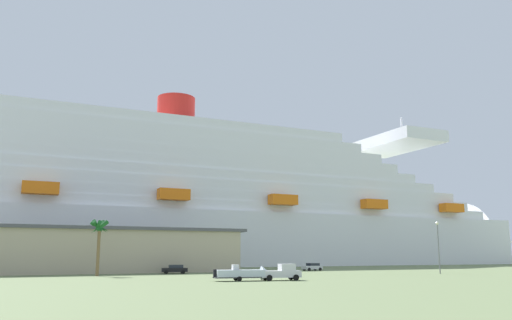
% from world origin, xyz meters
% --- Properties ---
extents(ground_plane, '(600.00, 600.00, 0.00)m').
position_xyz_m(ground_plane, '(0.00, 30.00, 0.00)').
color(ground_plane, '#66754C').
extents(cruise_ship, '(216.95, 46.84, 58.13)m').
position_xyz_m(cruise_ship, '(22.96, 65.84, 16.28)').
color(cruise_ship, white).
rests_on(cruise_ship, ground_plane).
extents(terminal_building, '(65.83, 29.72, 8.49)m').
position_xyz_m(terminal_building, '(-29.01, 25.52, 4.27)').
color(terminal_building, '#B7A88C').
rests_on(terminal_building, ground_plane).
extents(pickup_truck, '(5.74, 2.62, 2.20)m').
position_xyz_m(pickup_truck, '(-2.47, -16.76, 1.04)').
color(pickup_truck, silver).
rests_on(pickup_truck, ground_plane).
extents(small_boat_on_trailer, '(8.92, 2.53, 2.15)m').
position_xyz_m(small_boat_on_trailer, '(-7.57, -16.38, 0.96)').
color(small_boat_on_trailer, '#595960').
rests_on(small_boat_on_trailer, ground_plane).
extents(palm_tree, '(3.27, 3.31, 9.07)m').
position_xyz_m(palm_tree, '(-25.23, 5.81, 7.22)').
color(palm_tree, brown).
rests_on(palm_tree, ground_plane).
extents(street_lamp, '(0.56, 0.56, 9.33)m').
position_xyz_m(street_lamp, '(33.39, -5.17, 5.95)').
color(street_lamp, slate).
rests_on(street_lamp, ground_plane).
extents(parked_car_silver_sedan, '(4.51, 2.61, 1.58)m').
position_xyz_m(parked_car_silver_sedan, '(19.45, 18.32, 0.83)').
color(parked_car_silver_sedan, silver).
rests_on(parked_car_silver_sedan, ground_plane).
extents(parked_car_white_van, '(4.64, 2.48, 1.58)m').
position_xyz_m(parked_car_white_van, '(-21.16, 16.28, 0.83)').
color(parked_car_white_van, white).
rests_on(parked_car_white_van, ground_plane).
extents(parked_car_black_coupe, '(4.77, 2.59, 1.58)m').
position_xyz_m(parked_car_black_coupe, '(-11.46, 11.55, 0.84)').
color(parked_car_black_coupe, black).
rests_on(parked_car_black_coupe, ground_plane).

